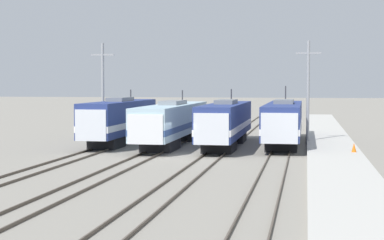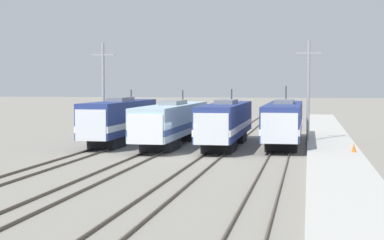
# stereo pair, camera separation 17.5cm
# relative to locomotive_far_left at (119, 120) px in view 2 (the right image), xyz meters

# --- Properties ---
(ground_plane) EXTENTS (400.00, 400.00, 0.00)m
(ground_plane) POSITION_rel_locomotive_far_left_xyz_m (7.26, -8.28, -2.16)
(ground_plane) COLOR gray
(rail_pair_far_left) EXTENTS (1.50, 120.00, 0.15)m
(rail_pair_far_left) POSITION_rel_locomotive_far_left_xyz_m (0.00, -8.28, -2.08)
(rail_pair_far_left) COLOR #4C4238
(rail_pair_far_left) RESTS_ON ground_plane
(rail_pair_center_left) EXTENTS (1.51, 120.00, 0.15)m
(rail_pair_center_left) POSITION_rel_locomotive_far_left_xyz_m (4.84, -8.28, -2.08)
(rail_pair_center_left) COLOR #4C4238
(rail_pair_center_left) RESTS_ON ground_plane
(rail_pair_center_right) EXTENTS (1.51, 120.00, 0.15)m
(rail_pair_center_right) POSITION_rel_locomotive_far_left_xyz_m (9.69, -8.28, -2.08)
(rail_pair_center_right) COLOR #4C4238
(rail_pair_center_right) RESTS_ON ground_plane
(rail_pair_far_right) EXTENTS (1.50, 120.00, 0.15)m
(rail_pair_far_right) POSITION_rel_locomotive_far_left_xyz_m (14.53, -8.28, -2.08)
(rail_pair_far_right) COLOR #4C4238
(rail_pair_far_right) RESTS_ON ground_plane
(locomotive_far_left) EXTENTS (2.76, 16.17, 4.84)m
(locomotive_far_left) POSITION_rel_locomotive_far_left_xyz_m (0.00, 0.00, 0.00)
(locomotive_far_left) COLOR black
(locomotive_far_left) RESTS_ON ground_plane
(locomotive_center_left) EXTENTS (2.97, 20.02, 4.80)m
(locomotive_center_left) POSITION_rel_locomotive_far_left_xyz_m (4.84, -0.11, -0.13)
(locomotive_center_left) COLOR #232326
(locomotive_center_left) RESTS_ON ground_plane
(locomotive_center_right) EXTENTS (2.86, 17.61, 4.92)m
(locomotive_center_right) POSITION_rel_locomotive_far_left_xyz_m (9.69, -0.93, -0.07)
(locomotive_center_right) COLOR black
(locomotive_center_right) RESTS_ON ground_plane
(locomotive_far_right) EXTENTS (3.02, 19.20, 5.19)m
(locomotive_far_right) POSITION_rel_locomotive_far_left_xyz_m (14.53, 1.66, -0.09)
(locomotive_far_right) COLOR black
(locomotive_far_right) RESTS_ON ground_plane
(catenary_tower_left) EXTENTS (2.22, 0.27, 9.21)m
(catenary_tower_left) POSITION_rel_locomotive_far_left_xyz_m (-2.33, 2.65, 2.72)
(catenary_tower_left) COLOR gray
(catenary_tower_left) RESTS_ON ground_plane
(catenary_tower_right) EXTENTS (2.22, 0.27, 9.21)m
(catenary_tower_right) POSITION_rel_locomotive_far_left_xyz_m (16.62, 2.65, 2.72)
(catenary_tower_right) COLOR gray
(catenary_tower_right) RESTS_ON ground_plane
(platform) EXTENTS (4.00, 120.00, 0.37)m
(platform) POSITION_rel_locomotive_far_left_xyz_m (18.57, -8.28, -1.97)
(platform) COLOR #B7B5AD
(platform) RESTS_ON ground_plane
(traffic_cone) EXTENTS (0.36, 0.36, 0.67)m
(traffic_cone) POSITION_rel_locomotive_far_left_xyz_m (19.98, -6.65, -1.45)
(traffic_cone) COLOR orange
(traffic_cone) RESTS_ON platform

